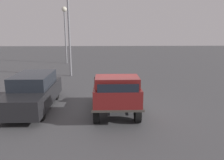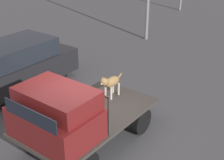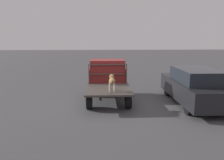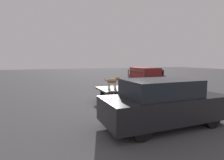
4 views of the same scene
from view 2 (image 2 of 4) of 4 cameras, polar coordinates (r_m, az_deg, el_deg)
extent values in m
plane|color=#474749|center=(8.19, -4.13, -10.93)|extent=(80.00, 80.00, 0.00)
cylinder|color=black|center=(7.90, -14.21, -10.17)|extent=(0.71, 0.24, 0.71)
cylinder|color=black|center=(8.31, 5.21, -7.41)|extent=(0.71, 0.24, 0.71)
cylinder|color=black|center=(9.16, -3.62, -4.00)|extent=(0.71, 0.24, 0.71)
cube|color=black|center=(7.66, -2.29, -8.28)|extent=(3.27, 0.10, 0.18)
cube|color=black|center=(8.05, -6.14, -6.58)|extent=(3.27, 0.10, 0.18)
cube|color=#3D3833|center=(7.78, -4.30, -6.61)|extent=(3.55, 1.98, 0.08)
cube|color=maroon|center=(6.94, -10.31, -7.60)|extent=(1.30, 1.86, 0.69)
cube|color=maroon|center=(6.72, -10.07, -3.29)|extent=(1.10, 1.71, 0.42)
cube|color=black|center=(6.35, -14.85, -6.28)|extent=(0.02, 1.53, 0.32)
cube|color=#3D3833|center=(6.78, -0.60, -6.66)|extent=(0.04, 0.04, 0.96)
cube|color=#3D3833|center=(7.88, -11.15, -2.26)|extent=(0.04, 0.04, 0.96)
cube|color=#3D3833|center=(7.08, -6.46, -1.08)|extent=(0.04, 1.82, 0.04)
cube|color=#3D3833|center=(7.29, -6.29, -4.31)|extent=(0.04, 1.82, 0.04)
cylinder|color=beige|center=(8.34, -0.17, -2.47)|extent=(0.06, 0.06, 0.35)
cylinder|color=beige|center=(8.45, -1.22, -2.09)|extent=(0.06, 0.06, 0.35)
cylinder|color=beige|center=(8.58, 1.20, -1.63)|extent=(0.06, 0.06, 0.35)
cylinder|color=beige|center=(8.68, 0.16, -1.27)|extent=(0.06, 0.06, 0.35)
ellipsoid|color=olive|center=(8.39, 0.00, -0.28)|extent=(0.54, 0.26, 0.26)
sphere|color=beige|center=(8.31, -0.62, -0.92)|extent=(0.12, 0.12, 0.12)
cylinder|color=olive|center=(8.20, -0.98, -0.39)|extent=(0.18, 0.14, 0.18)
sphere|color=olive|center=(8.10, -1.44, -0.35)|extent=(0.22, 0.22, 0.22)
cone|color=beige|center=(8.05, -1.85, -0.69)|extent=(0.12, 0.12, 0.12)
cone|color=olive|center=(8.04, -1.07, 0.16)|extent=(0.06, 0.08, 0.10)
cone|color=olive|center=(8.11, -1.73, 0.37)|extent=(0.06, 0.08, 0.10)
cylinder|color=olive|center=(8.62, 1.30, 0.62)|extent=(0.23, 0.04, 0.16)
cylinder|color=black|center=(11.18, -9.58, 1.08)|extent=(0.60, 0.20, 0.60)
cylinder|color=black|center=(12.25, -14.48, 2.82)|extent=(0.60, 0.20, 0.60)
cube|color=black|center=(10.81, -17.75, 1.37)|extent=(4.45, 1.79, 0.81)
cube|color=#1E232B|center=(10.67, -17.29, 5.18)|extent=(2.45, 1.61, 0.59)
camera|label=1|loc=(6.72, -90.36, -11.12)|focal=35.00mm
camera|label=3|loc=(15.61, 22.54, 17.02)|focal=35.00mm
camera|label=4|loc=(16.39, -17.72, 15.35)|focal=28.00mm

